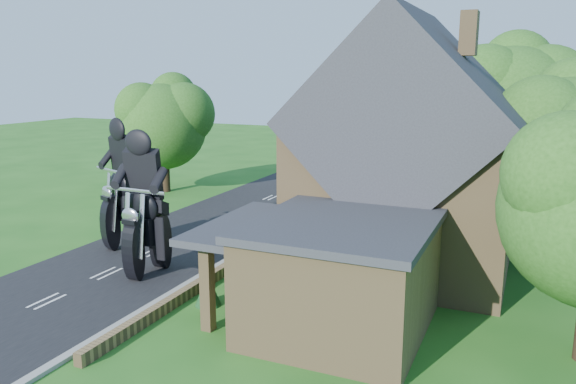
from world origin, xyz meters
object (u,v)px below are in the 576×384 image
at_px(garden_wall, 260,247).
at_px(annex, 338,273).
at_px(house, 409,160).
at_px(motorcycle_lead, 148,253).
at_px(motorcycle_follow, 127,228).

distance_m(garden_wall, annex, 8.19).
bearing_deg(annex, house, 84.76).
height_order(annex, motorcycle_lead, annex).
relative_size(motorcycle_lead, motorcycle_follow, 0.98).
height_order(garden_wall, annex, annex).
bearing_deg(motorcycle_lead, annex, 172.14).
height_order(garden_wall, motorcycle_lead, motorcycle_lead).
height_order(garden_wall, motorcycle_follow, motorcycle_follow).
bearing_deg(annex, garden_wall, 133.84).
bearing_deg(motorcycle_lead, garden_wall, -120.24).
xyz_separation_m(garden_wall, motorcycle_follow, (-5.87, -1.78, 0.68)).
height_order(house, motorcycle_follow, house).
relative_size(house, motorcycle_lead, 5.56).
height_order(house, annex, house).
height_order(house, motorcycle_lead, house).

